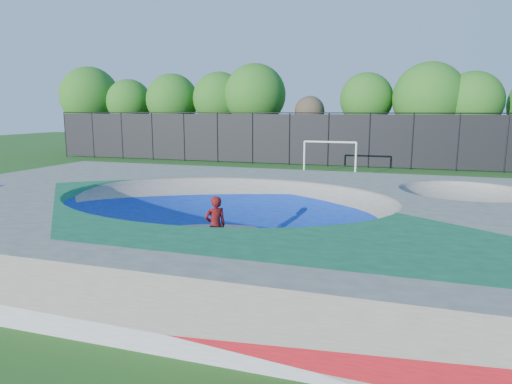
% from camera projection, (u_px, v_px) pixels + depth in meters
% --- Properties ---
extents(ground, '(120.00, 120.00, 0.00)m').
position_uv_depth(ground, '(225.00, 240.00, 14.94)').
color(ground, '#205116').
rests_on(ground, ground).
extents(skate_deck, '(22.00, 14.00, 1.50)m').
position_uv_depth(skate_deck, '(225.00, 218.00, 14.80)').
color(skate_deck, gray).
rests_on(skate_deck, ground).
extents(skater, '(0.76, 0.75, 1.77)m').
position_uv_depth(skater, '(215.00, 226.00, 13.25)').
color(skater, '#AC110D').
rests_on(skater, ground).
extents(skateboard, '(0.69, 0.72, 0.05)m').
position_uv_depth(skateboard, '(216.00, 254.00, 13.40)').
color(skateboard, black).
rests_on(skateboard, ground).
extents(soccer_goal, '(3.42, 0.12, 2.26)m').
position_uv_depth(soccer_goal, '(330.00, 152.00, 29.15)').
color(soccer_goal, white).
rests_on(soccer_goal, ground).
extents(fence, '(48.09, 0.09, 4.04)m').
position_uv_depth(fence, '(328.00, 139.00, 34.23)').
color(fence, black).
rests_on(fence, ground).
extents(treeline, '(53.71, 7.48, 8.44)m').
position_uv_depth(treeline, '(349.00, 99.00, 37.79)').
color(treeline, '#412D20').
rests_on(treeline, ground).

